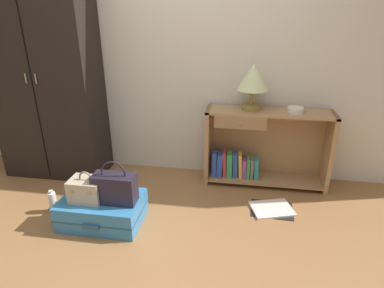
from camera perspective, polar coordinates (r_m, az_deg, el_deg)
name	(u,v)px	position (r m, az deg, el deg)	size (l,w,h in m)	color
ground_plane	(137,260)	(2.53, -9.58, -19.20)	(9.00, 9.00, 0.00)	olive
back_wall	(176,47)	(3.35, -2.87, 16.42)	(6.40, 0.10, 2.60)	beige
wardrobe	(45,74)	(3.59, -24.14, 11.10)	(1.02, 0.47, 2.13)	black
bookshelf	(259,149)	(3.32, 11.61, -0.85)	(1.20, 0.32, 0.77)	#A37A51
table_lamp	(253,79)	(3.10, 10.55, 11.06)	(0.29, 0.29, 0.43)	olive
bowl	(295,110)	(3.17, 17.53, 5.65)	(0.14, 0.14, 0.05)	silver
suitcase_large	(102,210)	(2.89, -15.30, -10.98)	(0.66, 0.47, 0.22)	teal
train_case	(87,189)	(2.79, -17.81, -7.52)	(0.26, 0.21, 0.26)	#B7A88E
handbag	(115,188)	(2.69, -13.26, -7.43)	(0.34, 0.15, 0.36)	#231E2D
bottle	(53,202)	(3.16, -23.02, -9.22)	(0.07, 0.07, 0.21)	white
open_book_on_floor	(272,209)	(3.07, 13.70, -10.90)	(0.42, 0.36, 0.02)	white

